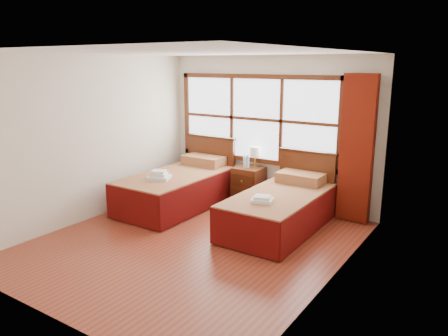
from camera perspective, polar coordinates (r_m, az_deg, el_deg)
The scene contains 15 objects.
floor at distance 6.26m, azimuth -4.12°, elevation -9.70°, with size 4.50×4.50×0.00m, color brown.
ceiling at distance 5.75m, azimuth -4.58°, elevation 14.84°, with size 4.50×4.50×0.00m, color white.
wall_back at distance 7.74m, azimuth 5.93°, elevation 4.82°, with size 4.00×4.00×0.00m, color silver.
wall_left at distance 7.25m, azimuth -16.97°, elevation 3.70°, with size 4.50×4.50×0.00m, color silver.
wall_right at distance 4.93m, azimuth 14.38°, elevation -0.57°, with size 4.50×4.50×0.00m, color silver.
window at distance 7.80m, azimuth 4.20°, elevation 6.40°, with size 3.16×0.06×1.56m.
curtain at distance 7.04m, azimuth 16.97°, elevation 2.35°, with size 0.50×0.16×2.30m, color maroon.
bed_left at distance 7.72m, azimuth -5.75°, elevation -2.48°, with size 1.15×2.23×1.12m.
bed_right at distance 6.71m, azimuth 7.48°, elevation -5.20°, with size 1.08×2.10×1.05m.
nightstand at distance 7.85m, azimuth 3.22°, elevation -2.26°, with size 0.50×0.49×0.66m.
towels_left at distance 7.28m, azimuth -8.49°, elevation -0.99°, with size 0.44×0.42×0.15m.
towels_right at distance 6.18m, azimuth 5.03°, elevation -4.08°, with size 0.36×0.34×0.09m.
lamp at distance 7.78m, azimuth 4.08°, elevation 2.04°, with size 0.19×0.19×0.36m.
bottle_near at distance 7.73m, azimuth 2.73°, elevation 0.79°, with size 0.06×0.06×0.22m.
bottle_far at distance 7.73m, azimuth 3.10°, elevation 0.80°, with size 0.06×0.06×0.23m.
Camera 1 is at (3.53, -4.54, 2.47)m, focal length 35.00 mm.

